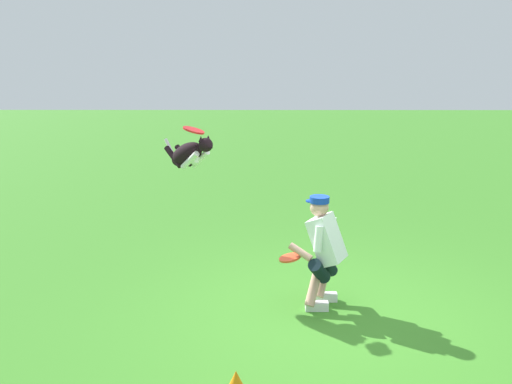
{
  "coord_description": "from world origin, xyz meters",
  "views": [
    {
      "loc": [
        0.81,
        5.32,
        2.68
      ],
      "look_at": [
        0.85,
        -0.76,
        1.26
      ],
      "focal_mm": 37.21,
      "sensor_mm": 36.0,
      "label": 1
    }
  ],
  "objects_px": {
    "person": "(323,248)",
    "dog": "(189,154)",
    "frisbee_held": "(290,258)",
    "frisbee_flying": "(194,130)"
  },
  "relations": [
    {
      "from": "dog",
      "to": "frisbee_held",
      "type": "distance_m",
      "value": 1.82
    },
    {
      "from": "person",
      "to": "dog",
      "type": "xyz_separation_m",
      "value": [
        1.6,
        -0.8,
        0.95
      ]
    },
    {
      "from": "person",
      "to": "dog",
      "type": "relative_size",
      "value": 1.68
    },
    {
      "from": "frisbee_flying",
      "to": "frisbee_held",
      "type": "distance_m",
      "value": 1.92
    },
    {
      "from": "frisbee_flying",
      "to": "frisbee_held",
      "type": "xyz_separation_m",
      "value": [
        -1.14,
        0.76,
        -1.35
      ]
    },
    {
      "from": "person",
      "to": "frisbee_held",
      "type": "distance_m",
      "value": 0.4
    },
    {
      "from": "frisbee_flying",
      "to": "person",
      "type": "bearing_deg",
      "value": 155.57
    },
    {
      "from": "person",
      "to": "dog",
      "type": "distance_m",
      "value": 2.02
    },
    {
      "from": "dog",
      "to": "frisbee_held",
      "type": "relative_size",
      "value": 3.1
    },
    {
      "from": "person",
      "to": "dog",
      "type": "bearing_deg",
      "value": 1.89
    }
  ]
}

